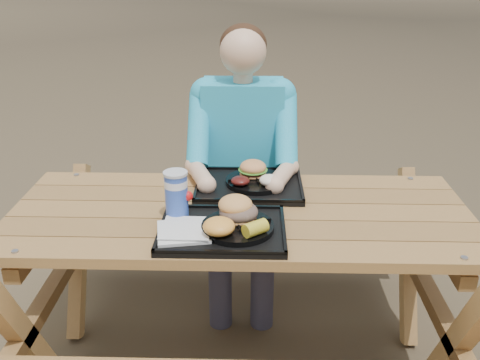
{
  "coord_description": "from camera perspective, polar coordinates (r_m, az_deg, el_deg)",
  "views": [
    {
      "loc": [
        0.05,
        -1.87,
        1.68
      ],
      "look_at": [
        0.0,
        0.0,
        0.88
      ],
      "focal_mm": 40.0,
      "sensor_mm": 36.0,
      "label": 1
    }
  ],
  "objects": [
    {
      "name": "mac_cheese",
      "position": [
        1.83,
        -2.26,
        -4.97
      ],
      "size": [
        0.11,
        0.11,
        0.06
      ],
      "primitive_type": "ellipsoid",
      "color": "#F5AA40",
      "rests_on": "plate_near"
    },
    {
      "name": "soda_cup",
      "position": [
        1.98,
        -6.79,
        -1.68
      ],
      "size": [
        0.08,
        0.08,
        0.17
      ],
      "primitive_type": "cylinder",
      "color": "#163BA8",
      "rests_on": "tray_near"
    },
    {
      "name": "picnic_table",
      "position": [
        2.28,
        0.0,
        -11.73
      ],
      "size": [
        1.8,
        1.49,
        0.75
      ],
      "primitive_type": null,
      "color": "#999999",
      "rests_on": "ground"
    },
    {
      "name": "condiment_mustard",
      "position": [
        2.02,
        -0.21,
        -3.2
      ],
      "size": [
        0.05,
        0.05,
        0.03
      ],
      "primitive_type": "cylinder",
      "color": "gold",
      "rests_on": "tray_near"
    },
    {
      "name": "condiment_bbq",
      "position": [
        2.02,
        -1.43,
        -3.18
      ],
      "size": [
        0.05,
        0.05,
        0.03
      ],
      "primitive_type": "cylinder",
      "color": "#310506",
      "rests_on": "tray_near"
    },
    {
      "name": "baked_beans",
      "position": [
        2.21,
        0.04,
        -0.08
      ],
      "size": [
        0.08,
        0.08,
        0.04
      ],
      "primitive_type": "ellipsoid",
      "color": "#4B120F",
      "rests_on": "plate_far"
    },
    {
      "name": "napkin_stack",
      "position": [
        1.89,
        -6.06,
        -5.4
      ],
      "size": [
        0.21,
        0.21,
        0.02
      ],
      "primitive_type": "cube",
      "rotation": [
        0.0,
        0.0,
        0.18
      ],
      "color": "silver",
      "rests_on": "tray_near"
    },
    {
      "name": "sandwich",
      "position": [
        1.91,
        -0.14,
        -2.36
      ],
      "size": [
        0.13,
        0.13,
        0.14
      ],
      "primitive_type": null,
      "color": "#E1984F",
      "rests_on": "plate_near"
    },
    {
      "name": "tray_far",
      "position": [
        2.28,
        0.97,
        -0.69
      ],
      "size": [
        0.45,
        0.35,
        0.02
      ],
      "primitive_type": "cube",
      "color": "black",
      "rests_on": "picnic_table"
    },
    {
      "name": "tray_near",
      "position": [
        1.92,
        -1.89,
        -5.46
      ],
      "size": [
        0.45,
        0.35,
        0.02
      ],
      "primitive_type": "cube",
      "color": "black",
      "rests_on": "picnic_table"
    },
    {
      "name": "cutlery_far",
      "position": [
        2.3,
        -3.38,
        -0.16
      ],
      "size": [
        0.05,
        0.17,
        0.01
      ],
      "primitive_type": "cube",
      "rotation": [
        0.0,
        0.0,
        0.14
      ],
      "color": "black",
      "rests_on": "tray_far"
    },
    {
      "name": "corn_cob",
      "position": [
        1.83,
        1.65,
        -5.15
      ],
      "size": [
        0.12,
        0.12,
        0.05
      ],
      "primitive_type": null,
      "rotation": [
        0.0,
        0.0,
        0.65
      ],
      "color": "gold",
      "rests_on": "plate_near"
    },
    {
      "name": "plate_far",
      "position": [
        2.28,
        1.73,
        -0.14
      ],
      "size": [
        0.26,
        0.26,
        0.02
      ],
      "primitive_type": "cylinder",
      "color": "black",
      "rests_on": "tray_far"
    },
    {
      "name": "diner",
      "position": [
        2.65,
        0.3,
        0.04
      ],
      "size": [
        0.48,
        0.84,
        1.28
      ],
      "primitive_type": null,
      "color": "#1BBDBE",
      "rests_on": "ground"
    },
    {
      "name": "plate_near",
      "position": [
        1.91,
        -0.25,
        -5.03
      ],
      "size": [
        0.26,
        0.26,
        0.02
      ],
      "primitive_type": "cylinder",
      "color": "black",
      "rests_on": "tray_near"
    },
    {
      "name": "potato_salad",
      "position": [
        2.21,
        3.12,
        -0.03
      ],
      "size": [
        0.08,
        0.08,
        0.05
      ],
      "primitive_type": "ellipsoid",
      "color": "white",
      "rests_on": "plate_far"
    },
    {
      "name": "burger",
      "position": [
        2.3,
        1.39,
        1.72
      ],
      "size": [
        0.12,
        0.12,
        0.1
      ],
      "primitive_type": null,
      "color": "#E39050",
      "rests_on": "plate_far"
    }
  ]
}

